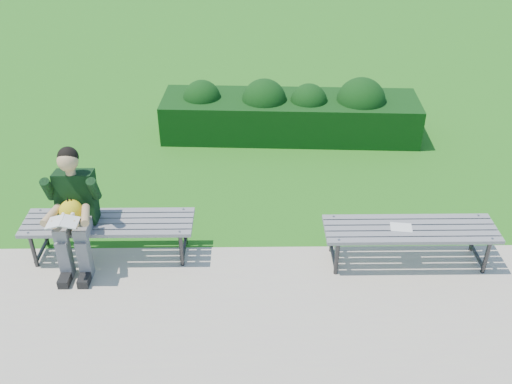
# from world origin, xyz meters

# --- Properties ---
(ground) EXTENTS (80.00, 80.00, 0.00)m
(ground) POSITION_xyz_m (0.00, 0.00, 0.00)
(ground) COLOR #2B7622
(ground) RESTS_ON ground
(walkway) EXTENTS (30.00, 3.50, 0.02)m
(walkway) POSITION_xyz_m (0.00, -1.75, 0.01)
(walkway) COLOR #ACA892
(walkway) RESTS_ON ground
(hedge) EXTENTS (3.88, 1.16, 0.94)m
(hedge) POSITION_xyz_m (0.68, 2.85, 0.39)
(hedge) COLOR #134118
(hedge) RESTS_ON ground
(bench_left) EXTENTS (1.80, 0.50, 0.46)m
(bench_left) POSITION_xyz_m (-1.47, -0.11, 0.42)
(bench_left) COLOR gray
(bench_left) RESTS_ON walkway
(bench_right) EXTENTS (1.80, 0.50, 0.46)m
(bench_right) POSITION_xyz_m (1.72, -0.27, 0.42)
(bench_right) COLOR gray
(bench_right) RESTS_ON walkway
(seated_boy) EXTENTS (0.56, 0.76, 1.31)m
(seated_boy) POSITION_xyz_m (-1.77, -0.21, 0.71)
(seated_boy) COLOR slate
(seated_boy) RESTS_ON walkway
(paper_sheet) EXTENTS (0.24, 0.19, 0.01)m
(paper_sheet) POSITION_xyz_m (1.62, -0.27, 0.47)
(paper_sheet) COLOR white
(paper_sheet) RESTS_ON bench_right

